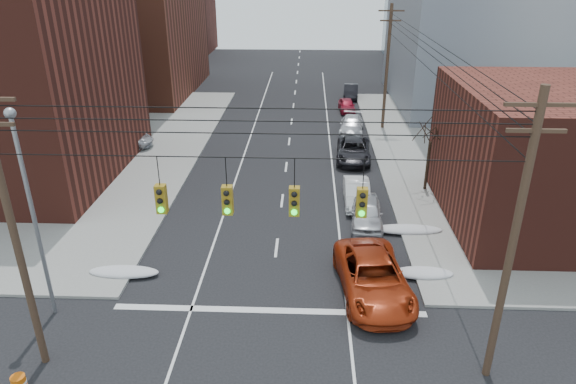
# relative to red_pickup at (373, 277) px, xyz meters

# --- Properties ---
(building_brick_far) EXTENTS (22.00, 18.00, 12.00)m
(building_brick_far) POSITION_rel_red_pickup_xyz_m (-30.75, 66.00, 5.10)
(building_brick_far) COLOR #512018
(building_brick_far) RESTS_ON ground
(utility_pole_left) EXTENTS (2.20, 0.28, 11.00)m
(utility_pole_left) POSITION_rel_red_pickup_xyz_m (-13.25, -5.00, 4.89)
(utility_pole_left) COLOR #473323
(utility_pole_left) RESTS_ON ground
(utility_pole_right) EXTENTS (2.20, 0.28, 11.00)m
(utility_pole_right) POSITION_rel_red_pickup_xyz_m (3.75, -5.00, 4.89)
(utility_pole_right) COLOR #473323
(utility_pole_right) RESTS_ON ground
(utility_pole_far) EXTENTS (2.20, 0.28, 11.00)m
(utility_pole_far) POSITION_rel_red_pickup_xyz_m (3.75, 26.00, 4.89)
(utility_pole_far) COLOR #473323
(utility_pole_far) RESTS_ON ground
(traffic_signals) EXTENTS (17.00, 0.42, 2.02)m
(traffic_signals) POSITION_rel_red_pickup_xyz_m (-4.65, -5.03, 6.27)
(traffic_signals) COLOR black
(traffic_signals) RESTS_ON ground
(street_light) EXTENTS (0.44, 0.44, 9.32)m
(street_light) POSITION_rel_red_pickup_xyz_m (-14.25, -2.00, 4.64)
(street_light) COLOR gray
(street_light) RESTS_ON ground
(bare_tree) EXTENTS (2.09, 2.20, 4.93)m
(bare_tree) POSITION_rel_red_pickup_xyz_m (4.84, 12.00, 1.42)
(bare_tree) COLOR black
(bare_tree) RESTS_ON ground
(snow_nw) EXTENTS (3.50, 1.08, 0.42)m
(snow_nw) POSITION_rel_red_pickup_xyz_m (-12.15, 1.00, -0.69)
(snow_nw) COLOR silver
(snow_nw) RESTS_ON ground
(snow_ne) EXTENTS (3.00, 1.08, 0.42)m
(snow_ne) POSITION_rel_red_pickup_xyz_m (2.65, 1.50, -0.69)
(snow_ne) COLOR silver
(snow_ne) RESTS_ON ground
(snow_east_far) EXTENTS (4.00, 1.08, 0.42)m
(snow_east_far) POSITION_rel_red_pickup_xyz_m (2.65, 6.00, -0.69)
(snow_east_far) COLOR silver
(snow_east_far) RESTS_ON ground
(red_pickup) EXTENTS (3.63, 6.73, 1.79)m
(red_pickup) POSITION_rel_red_pickup_xyz_m (0.00, 0.00, 0.00)
(red_pickup) COLOR #95280D
(red_pickup) RESTS_ON ground
(parked_car_a) EXTENTS (2.10, 4.66, 1.55)m
(parked_car_a) POSITION_rel_red_pickup_xyz_m (0.38, 6.95, -0.12)
(parked_car_a) COLOR silver
(parked_car_a) RESTS_ON ground
(parked_car_b) EXTENTS (1.59, 4.46, 1.47)m
(parked_car_b) POSITION_rel_red_pickup_xyz_m (0.05, 9.81, -0.16)
(parked_car_b) COLOR silver
(parked_car_b) RESTS_ON ground
(parked_car_c) EXTENTS (2.95, 5.76, 1.56)m
(parked_car_c) POSITION_rel_red_pickup_xyz_m (0.44, 17.75, -0.12)
(parked_car_c) COLOR black
(parked_car_c) RESTS_ON ground
(parked_car_d) EXTENTS (2.65, 5.28, 1.47)m
(parked_car_d) POSITION_rel_red_pickup_xyz_m (0.78, 24.55, -0.16)
(parked_car_d) COLOR silver
(parked_car_d) RESTS_ON ground
(parked_car_e) EXTENTS (1.75, 3.93, 1.31)m
(parked_car_e) POSITION_rel_red_pickup_xyz_m (0.83, 31.84, -0.24)
(parked_car_e) COLOR maroon
(parked_car_e) RESTS_ON ground
(parked_car_f) EXTENTS (1.94, 4.58, 1.47)m
(parked_car_f) POSITION_rel_red_pickup_xyz_m (1.65, 37.71, -0.16)
(parked_car_f) COLOR black
(parked_car_f) RESTS_ON ground
(lot_car_a) EXTENTS (4.47, 1.77, 1.45)m
(lot_car_a) POSITION_rel_red_pickup_xyz_m (-19.99, 15.80, -0.02)
(lot_car_a) COLOR white
(lot_car_a) RESTS_ON sidewalk_nw
(lot_car_b) EXTENTS (5.27, 2.59, 1.44)m
(lot_car_b) POSITION_rel_red_pickup_xyz_m (-18.53, 19.54, -0.03)
(lot_car_b) COLOR #A9A9AE
(lot_car_b) RESTS_ON sidewalk_nw
(lot_car_c) EXTENTS (4.61, 2.16, 1.30)m
(lot_car_c) POSITION_rel_red_pickup_xyz_m (-21.93, 14.30, -0.10)
(lot_car_c) COLOR black
(lot_car_c) RESTS_ON sidewalk_nw
(lot_car_d) EXTENTS (4.26, 1.92, 1.42)m
(lot_car_d) POSITION_rel_red_pickup_xyz_m (-22.85, 17.37, -0.04)
(lot_car_d) COLOR silver
(lot_car_d) RESTS_ON sidewalk_nw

